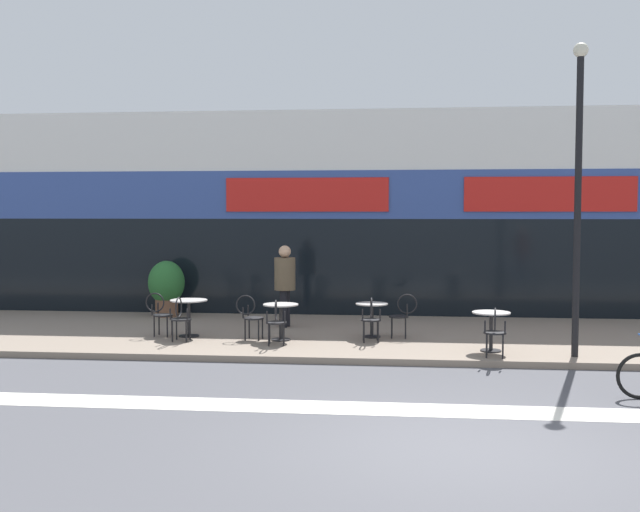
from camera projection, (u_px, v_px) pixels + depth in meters
name	position (u px, v px, depth m)	size (l,w,h in m)	color
ground_plane	(457.00, 448.00, 8.54)	(120.00, 120.00, 0.00)	#4C4C51
sidewalk_slab	(430.00, 337.00, 15.74)	(40.00, 5.50, 0.12)	gray
storefront_facade	(423.00, 215.00, 20.27)	(40.00, 4.06, 5.22)	silver
bike_lane_stripe	(448.00, 411.00, 10.13)	(36.00, 0.70, 0.01)	silver
bistro_table_0	(189.00, 310.00, 15.42)	(0.76, 0.76, 0.76)	black
bistro_table_1	(281.00, 314.00, 14.98)	(0.71, 0.71, 0.73)	black
bistro_table_2	(372.00, 313.00, 15.34)	(0.66, 0.66, 0.70)	black
bistro_table_3	(491.00, 323.00, 13.79)	(0.70, 0.70, 0.73)	black
cafe_chair_0_near	(180.00, 316.00, 14.80)	(0.40, 0.58, 0.90)	black
cafe_chair_0_side	(159.00, 311.00, 15.49)	(0.58, 0.42, 0.90)	black
cafe_chair_1_near	(276.00, 319.00, 14.36)	(0.44, 0.59, 0.90)	black
cafe_chair_1_side	(250.00, 314.00, 15.05)	(0.59, 0.44, 0.90)	black
cafe_chair_2_near	(371.00, 316.00, 14.71)	(0.43, 0.59, 0.90)	black
cafe_chair_2_side	(402.00, 313.00, 15.27)	(0.58, 0.41, 0.90)	black
cafe_chair_3_near	(495.00, 329.00, 13.17)	(0.45, 0.60, 0.90)	black
planter_pot	(166.00, 286.00, 18.40)	(0.89, 0.89, 1.37)	brown
lamp_post	(578.00, 178.00, 13.12)	(0.26, 0.26, 5.51)	black
pedestrian_near_end	(285.00, 279.00, 16.68)	(0.57, 0.57, 1.83)	black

